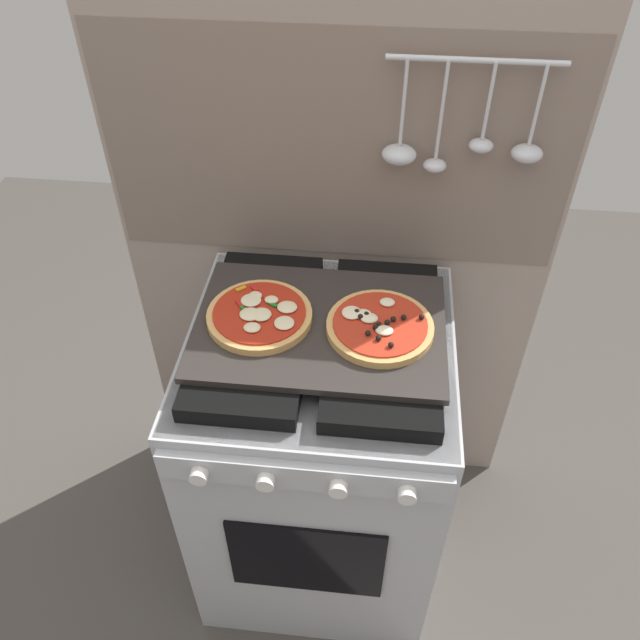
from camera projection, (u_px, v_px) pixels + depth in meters
The scene contains 6 objects.
ground_plane at pixel (320, 538), 2.01m from camera, with size 4.00×4.00×0.00m, color #4C4742.
kitchen_backsplash at pixel (334, 274), 1.72m from camera, with size 1.10×0.09×1.55m.
stove at pixel (320, 452), 1.70m from camera, with size 0.60×0.64×0.90m.
baking_tray at pixel (320, 326), 1.39m from camera, with size 0.54×0.38×0.02m, color #2D2826.
pizza_left at pixel (260, 315), 1.39m from camera, with size 0.23×0.23×0.03m.
pizza_right at pixel (379, 326), 1.36m from camera, with size 0.23×0.23×0.03m.
Camera 1 is at (0.11, -1.01, 1.86)m, focal length 36.06 mm.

